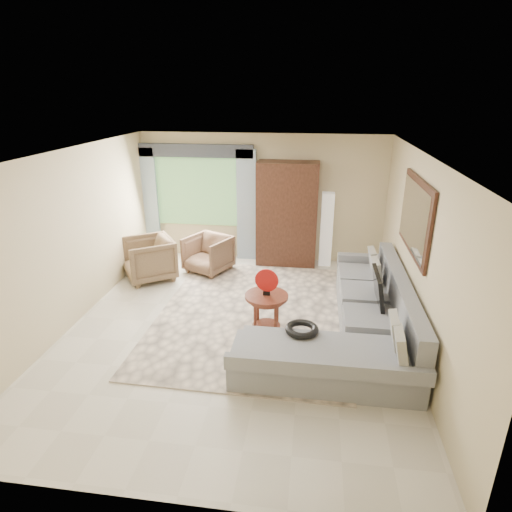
# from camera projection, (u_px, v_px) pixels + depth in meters

# --- Properties ---
(ground) EXTENTS (6.00, 6.00, 0.00)m
(ground) POSITION_uv_depth(u_px,v_px,m) (237.00, 328.00, 6.50)
(ground) COLOR silver
(ground) RESTS_ON ground
(area_rug) EXTENTS (3.07, 4.06, 0.02)m
(area_rug) POSITION_uv_depth(u_px,v_px,m) (254.00, 313.00, 6.90)
(area_rug) COLOR beige
(area_rug) RESTS_ON ground
(sectional_sofa) EXTENTS (2.30, 3.46, 0.90)m
(sectional_sofa) POSITION_uv_depth(u_px,v_px,m) (359.00, 326.00, 6.01)
(sectional_sofa) COLOR gray
(sectional_sofa) RESTS_ON ground
(tv_screen) EXTENTS (0.14, 0.74, 0.48)m
(tv_screen) POSITION_uv_depth(u_px,v_px,m) (378.00, 288.00, 6.14)
(tv_screen) COLOR black
(tv_screen) RESTS_ON sectional_sofa
(garden_hose) EXTENTS (0.43, 0.43, 0.09)m
(garden_hose) POSITION_uv_depth(u_px,v_px,m) (302.00, 329.00, 5.41)
(garden_hose) COLOR black
(garden_hose) RESTS_ON sectional_sofa
(coffee_table) EXTENTS (0.63, 0.63, 0.63)m
(coffee_table) POSITION_uv_depth(u_px,v_px,m) (266.00, 313.00, 6.25)
(coffee_table) COLOR #4E2114
(coffee_table) RESTS_ON ground
(red_disc) EXTENTS (0.34, 0.07, 0.34)m
(red_disc) POSITION_uv_depth(u_px,v_px,m) (267.00, 280.00, 6.05)
(red_disc) COLOR #B01411
(red_disc) RESTS_ON coffee_table
(armchair_left) EXTENTS (1.22, 1.21, 0.81)m
(armchair_left) POSITION_uv_depth(u_px,v_px,m) (149.00, 259.00, 8.07)
(armchair_left) COLOR brown
(armchair_left) RESTS_ON ground
(armchair_right) EXTENTS (1.04, 1.05, 0.72)m
(armchair_right) POSITION_uv_depth(u_px,v_px,m) (208.00, 254.00, 8.43)
(armchair_right) COLOR brown
(armchair_right) RESTS_ON ground
(potted_plant) EXTENTS (0.56, 0.53, 0.50)m
(potted_plant) POSITION_uv_depth(u_px,v_px,m) (150.00, 249.00, 9.03)
(potted_plant) COLOR #999999
(potted_plant) RESTS_ON ground
(armoire) EXTENTS (1.20, 0.55, 2.10)m
(armoire) POSITION_uv_depth(u_px,v_px,m) (287.00, 215.00, 8.57)
(armoire) COLOR black
(armoire) RESTS_ON ground
(floor_lamp) EXTENTS (0.24, 0.24, 1.50)m
(floor_lamp) POSITION_uv_depth(u_px,v_px,m) (326.00, 230.00, 8.63)
(floor_lamp) COLOR silver
(floor_lamp) RESTS_ON ground
(window) EXTENTS (1.80, 0.04, 1.40)m
(window) POSITION_uv_depth(u_px,v_px,m) (197.00, 192.00, 8.91)
(window) COLOR #669E59
(window) RESTS_ON wall_back
(curtain_left) EXTENTS (0.40, 0.08, 2.30)m
(curtain_left) POSITION_uv_depth(u_px,v_px,m) (149.00, 203.00, 9.05)
(curtain_left) COLOR #9EB7CC
(curtain_left) RESTS_ON ground
(curtain_right) EXTENTS (0.40, 0.08, 2.30)m
(curtain_right) POSITION_uv_depth(u_px,v_px,m) (246.00, 206.00, 8.79)
(curtain_right) COLOR #9EB7CC
(curtain_right) RESTS_ON ground
(valance) EXTENTS (2.40, 0.12, 0.26)m
(valance) POSITION_uv_depth(u_px,v_px,m) (194.00, 151.00, 8.54)
(valance) COLOR #1E232D
(valance) RESTS_ON wall_back
(wall_mirror) EXTENTS (0.05, 1.70, 1.05)m
(wall_mirror) POSITION_uv_depth(u_px,v_px,m) (415.00, 217.00, 5.88)
(wall_mirror) COLOR black
(wall_mirror) RESTS_ON wall_right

